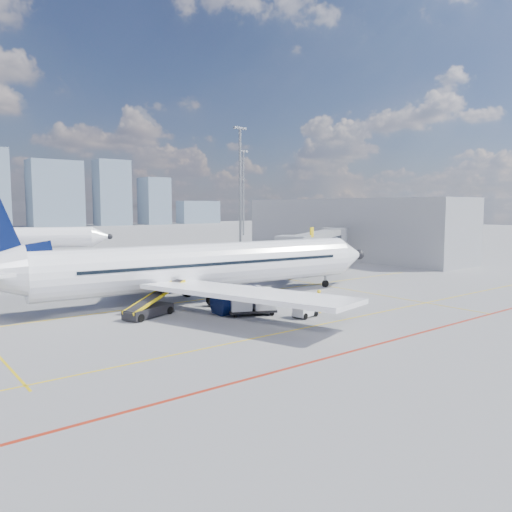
{
  "coord_description": "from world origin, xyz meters",
  "views": [
    {
      "loc": [
        -25.73,
        -31.54,
        8.74
      ],
      "look_at": [
        3.61,
        5.76,
        4.0
      ],
      "focal_mm": 35.0,
      "sensor_mm": 36.0,
      "label": 1
    }
  ],
  "objects_px": {
    "baggage_tug": "(304,309)",
    "ramp_worker": "(319,301)",
    "belt_loader": "(150,308)",
    "main_aircraft": "(191,267)",
    "cargo_dolly": "(252,301)"
  },
  "relations": [
    {
      "from": "baggage_tug",
      "to": "belt_loader",
      "type": "height_order",
      "value": "belt_loader"
    },
    {
      "from": "main_aircraft",
      "to": "baggage_tug",
      "type": "xyz_separation_m",
      "value": [
        3.74,
        -11.01,
        -2.56
      ]
    },
    {
      "from": "cargo_dolly",
      "to": "belt_loader",
      "type": "distance_m",
      "value": 8.15
    },
    {
      "from": "main_aircraft",
      "to": "ramp_worker",
      "type": "height_order",
      "value": "main_aircraft"
    },
    {
      "from": "baggage_tug",
      "to": "cargo_dolly",
      "type": "height_order",
      "value": "cargo_dolly"
    },
    {
      "from": "baggage_tug",
      "to": "cargo_dolly",
      "type": "xyz_separation_m",
      "value": [
        -2.69,
        3.29,
        0.49
      ]
    },
    {
      "from": "main_aircraft",
      "to": "baggage_tug",
      "type": "bearing_deg",
      "value": -65.25
    },
    {
      "from": "main_aircraft",
      "to": "belt_loader",
      "type": "bearing_deg",
      "value": -144.75
    },
    {
      "from": "belt_loader",
      "to": "ramp_worker",
      "type": "distance_m",
      "value": 13.75
    },
    {
      "from": "belt_loader",
      "to": "ramp_worker",
      "type": "bearing_deg",
      "value": -53.04
    },
    {
      "from": "main_aircraft",
      "to": "cargo_dolly",
      "type": "relative_size",
      "value": 10.06
    },
    {
      "from": "ramp_worker",
      "to": "main_aircraft",
      "type": "bearing_deg",
      "value": 53.42
    },
    {
      "from": "belt_loader",
      "to": "ramp_worker",
      "type": "relative_size",
      "value": 3.27
    },
    {
      "from": "main_aircraft",
      "to": "belt_loader",
      "type": "xyz_separation_m",
      "value": [
        -5.73,
        -3.21,
        -2.56
      ]
    },
    {
      "from": "baggage_tug",
      "to": "ramp_worker",
      "type": "bearing_deg",
      "value": 2.18
    }
  ]
}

